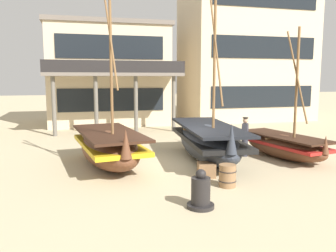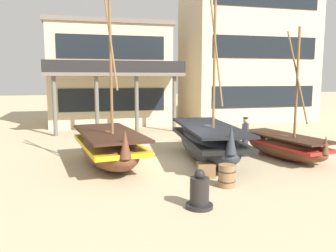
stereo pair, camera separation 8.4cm
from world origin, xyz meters
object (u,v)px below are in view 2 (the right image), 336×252
Objects in this scene: wooden_barrel at (227,176)px; cargo_crate at (206,170)px; harbor_building_annex at (246,51)px; fishing_boat_far_right at (285,145)px; fisherman_by_hull at (245,137)px; fishing_boat_centre_large at (208,141)px; fishing_boat_near_left at (109,147)px; harbor_building_main at (108,74)px; capstan_winch at (199,193)px.

cargo_crate is (-0.22, 1.21, -0.11)m from wooden_barrel.
harbor_building_annex is (8.97, 16.53, 5.17)m from wooden_barrel.
fisherman_by_hull is at bearing 150.84° from fishing_boat_far_right.
fishing_boat_centre_large is 2.48m from cargo_crate.
cargo_crate is (3.04, -2.29, -0.50)m from fishing_boat_near_left.
wooden_barrel is 1.22× the size of cargo_crate.
harbor_building_annex reaches higher than wooden_barrel.
fishing_boat_centre_large is at bearing -122.27° from harbor_building_annex.
wooden_barrel is 19.51m from harbor_building_annex.
harbor_building_annex is at bearing 59.05° from cargo_crate.
harbor_building_main is 11.23m from harbor_building_annex.
capstan_winch is 0.09× the size of harbor_building_annex.
fishing_boat_centre_large is at bearing 78.44° from wooden_barrel.
harbor_building_main reaches higher than fisherman_by_hull.
fisherman_by_hull reaches higher than capstan_winch.
harbor_building_annex is (10.38, 17.98, 5.12)m from capstan_winch.
harbor_building_annex is at bearing 69.56° from fishing_boat_far_right.
fishing_boat_near_left is 3.97m from fishing_boat_centre_large.
capstan_winch is 1.79× the size of cargo_crate.
fishing_boat_centre_large is at bearing -78.42° from harbor_building_main.
fishing_boat_far_right is 1.64m from fisherman_by_hull.
capstan_winch is (-2.11, -4.89, -0.39)m from fishing_boat_centre_large.
fishing_boat_near_left is at bearing 142.99° from cargo_crate.
fisherman_by_hull is 1.64× the size of capstan_winch.
harbor_building_annex is at bearing 46.81° from fishing_boat_near_left.
fishing_boat_centre_large reaches higher than fishing_boat_far_right.
fishing_boat_centre_large is 0.66× the size of harbor_building_annex.
fishing_boat_far_right is 15.33m from harbor_building_annex.
fishing_boat_centre_large is 10.45× the size of wooden_barrel.
fishing_boat_centre_large is 1.38× the size of fishing_boat_far_right.
fisherman_by_hull is at bearing 56.16° from wooden_barrel.
fishing_boat_centre_large is 0.76× the size of harbor_building_main.
harbor_building_main reaches higher than capstan_winch.
harbor_building_annex reaches higher than fishing_boat_far_right.
harbor_building_main is (-1.86, 15.82, 3.37)m from cargo_crate.
fishing_boat_centre_large reaches higher than harbor_building_main.
fishing_boat_far_right is at bearing -4.44° from fishing_boat_near_left.
fishing_boat_near_left is at bearing -177.74° from fisherman_by_hull.
harbor_building_annex is at bearing -2.54° from harbor_building_main.
harbor_building_annex reaches higher than fishing_boat_centre_large.
harbor_building_main reaches higher than cargo_crate.
fishing_boat_far_right is 15.60m from harbor_building_main.
fishing_boat_centre_large is 4.34× the size of fisherman_by_hull.
fishing_boat_centre_large is 3.54m from wooden_barrel.
fishing_boat_centre_large reaches higher than wooden_barrel.
wooden_barrel is 0.07× the size of harbor_building_main.
harbor_building_main is (-0.67, 18.47, 3.20)m from capstan_winch.
cargo_crate is 16.28m from harbor_building_main.
fishing_boat_far_right is 5.16× the size of capstan_winch.
fishing_boat_near_left reaches higher than wooden_barrel.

